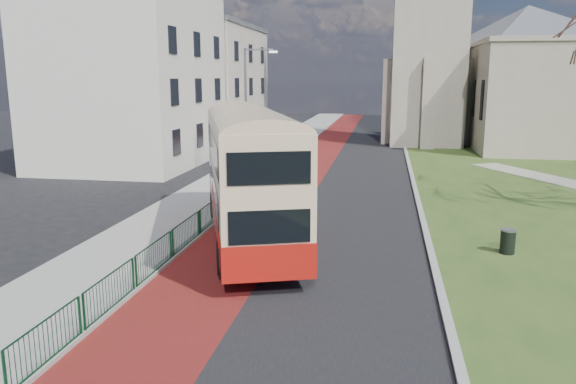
# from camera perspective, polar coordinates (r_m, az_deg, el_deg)

# --- Properties ---
(ground) EXTENTS (160.00, 160.00, 0.00)m
(ground) POSITION_cam_1_polar(r_m,az_deg,el_deg) (18.68, -4.13, -8.32)
(ground) COLOR black
(ground) RESTS_ON ground
(road_carriageway) EXTENTS (9.00, 120.00, 0.01)m
(road_carriageway) POSITION_cam_1_polar(r_m,az_deg,el_deg) (37.67, 5.44, 1.86)
(road_carriageway) COLOR black
(road_carriageway) RESTS_ON ground
(bus_lane) EXTENTS (3.40, 120.00, 0.01)m
(bus_lane) POSITION_cam_1_polar(r_m,az_deg,el_deg) (37.97, 1.37, 1.99)
(bus_lane) COLOR #591414
(bus_lane) RESTS_ON ground
(pavement_west) EXTENTS (4.00, 120.00, 0.12)m
(pavement_west) POSITION_cam_1_polar(r_m,az_deg,el_deg) (38.69, -4.21, 2.22)
(pavement_west) COLOR gray
(pavement_west) RESTS_ON ground
(kerb_west) EXTENTS (0.25, 120.00, 0.13)m
(kerb_west) POSITION_cam_1_polar(r_m,az_deg,el_deg) (38.26, -1.30, 2.15)
(kerb_west) COLOR #999993
(kerb_west) RESTS_ON ground
(kerb_east) EXTENTS (0.25, 80.00, 0.13)m
(kerb_east) POSITION_cam_1_polar(r_m,az_deg,el_deg) (39.57, 12.33, 2.20)
(kerb_east) COLOR #999993
(kerb_east) RESTS_ON ground
(pedestrian_railing) EXTENTS (0.07, 24.00, 1.12)m
(pedestrian_railing) POSITION_cam_1_polar(r_m,az_deg,el_deg) (22.99, -8.91, -3.15)
(pedestrian_railing) COLOR #0D3B1E
(pedestrian_railing) RESTS_ON ground
(gothic_church) EXTENTS (16.38, 18.00, 40.00)m
(gothic_church) POSITION_cam_1_polar(r_m,az_deg,el_deg) (56.05, 19.21, 17.96)
(gothic_church) COLOR gray
(gothic_church) RESTS_ON ground
(street_block_near) EXTENTS (10.30, 14.30, 13.00)m
(street_block_near) POSITION_cam_1_polar(r_m,az_deg,el_deg) (43.10, -15.60, 11.41)
(street_block_near) COLOR silver
(street_block_near) RESTS_ON ground
(street_block_far) EXTENTS (10.30, 16.30, 11.50)m
(street_block_far) POSITION_cam_1_polar(r_m,az_deg,el_deg) (57.99, -8.71, 10.91)
(street_block_far) COLOR #B6AF9A
(street_block_far) RESTS_ON ground
(streetlamp) EXTENTS (2.13, 0.18, 8.00)m
(streetlamp) POSITION_cam_1_polar(r_m,az_deg,el_deg) (36.12, -4.07, 8.80)
(streetlamp) COLOR gray
(streetlamp) RESTS_ON pavement_west
(bus) EXTENTS (6.54, 12.20, 5.00)m
(bus) POSITION_cam_1_polar(r_m,az_deg,el_deg) (21.58, -3.96, 2.24)
(bus) COLOR #9D140E
(bus) RESTS_ON ground
(litter_bin) EXTENTS (0.71, 0.71, 0.91)m
(litter_bin) POSITION_cam_1_polar(r_m,az_deg,el_deg) (21.98, 21.43, -4.68)
(litter_bin) COLOR black
(litter_bin) RESTS_ON grass_green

